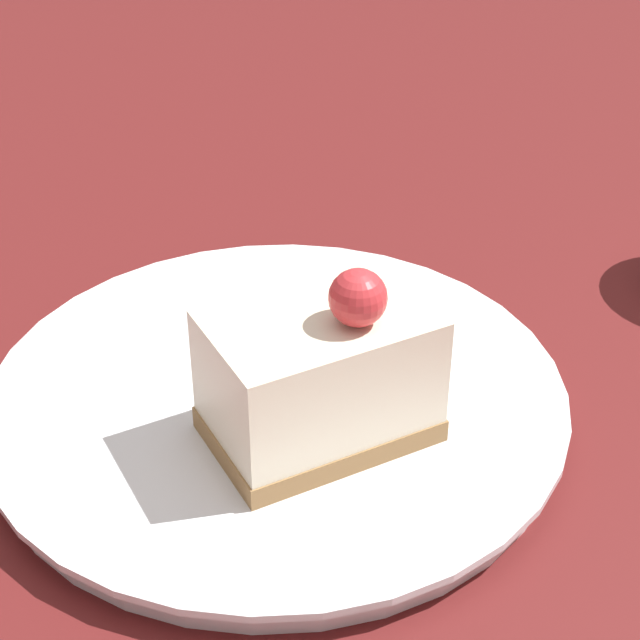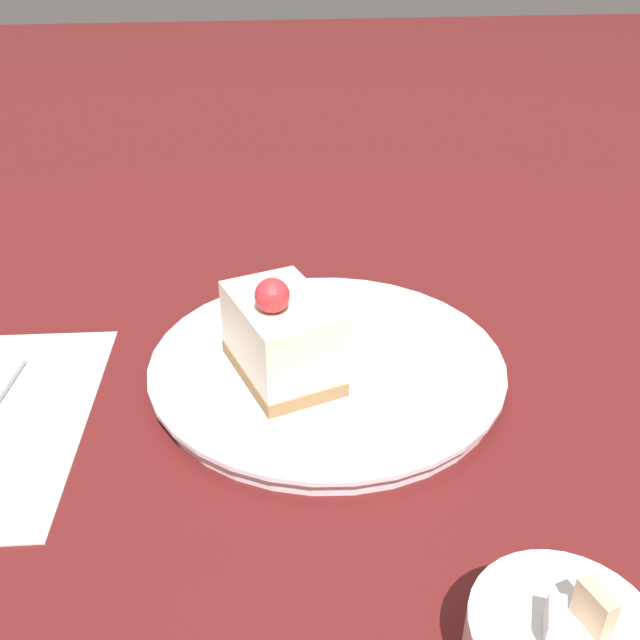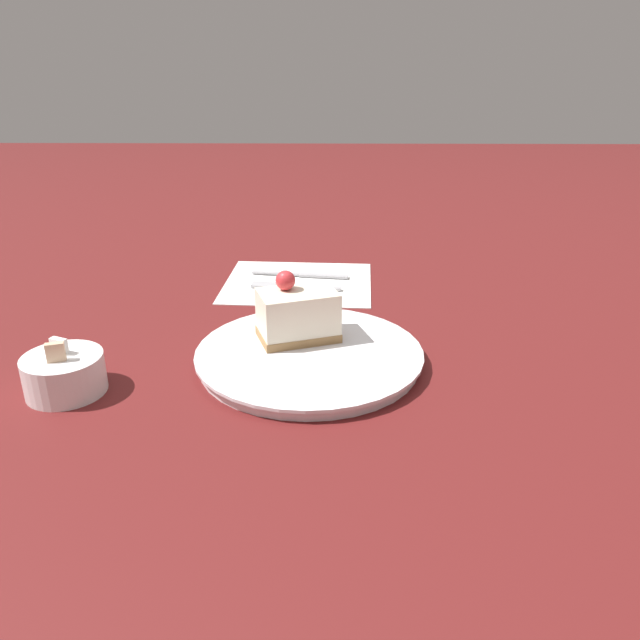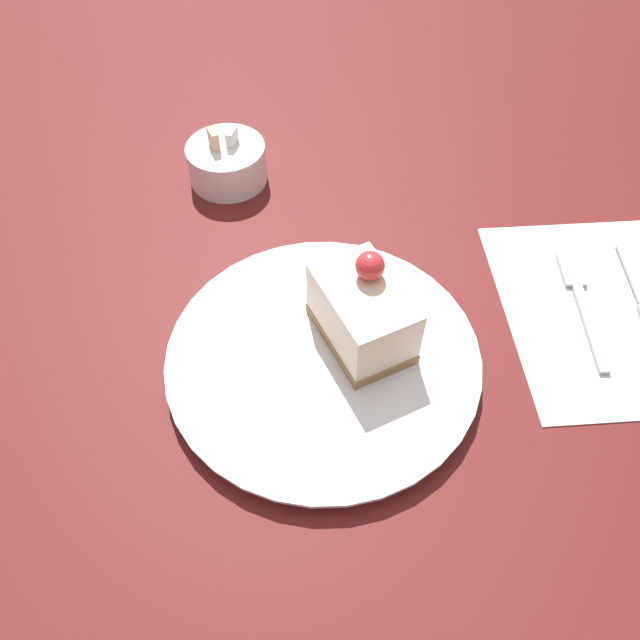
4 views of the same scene
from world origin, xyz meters
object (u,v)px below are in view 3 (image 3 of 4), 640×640
Objects in this scene: fork at (290,286)px; sugar_bowl at (67,374)px; knife at (311,275)px; plate at (312,356)px; cake_slice at (300,314)px.

sugar_bowl is at bearing 153.06° from fork.
fork is at bearing 157.33° from knife.
knife is 1.86× the size of sugar_bowl.
knife is (0.32, 0.01, -0.00)m from plate.
sugar_bowl is (-0.11, 0.26, -0.03)m from cake_slice.
cake_slice reaches higher than knife.
cake_slice is at bearing -165.68° from fork.
plate is 1.70× the size of knife.
fork and knife have the same top height.
plate is 3.15× the size of sugar_bowl.
fork is at bearing 9.19° from plate.
knife is 0.48m from sugar_bowl.
cake_slice is 0.77× the size of fork.
cake_slice is 0.68× the size of knife.
plate is 0.06m from cake_slice.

